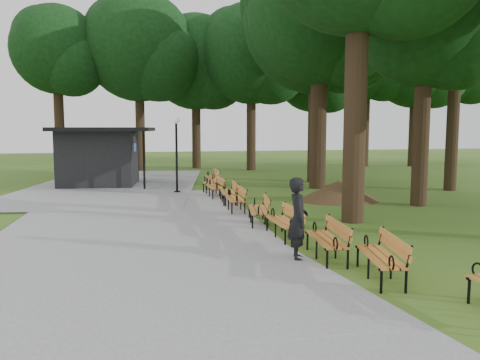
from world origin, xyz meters
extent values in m
plane|color=#385E1B|center=(0.00, 0.00, 0.00)|extent=(100.00, 100.00, 0.00)
cube|color=gray|center=(-4.00, 3.00, 0.03)|extent=(12.00, 38.00, 0.06)
imported|color=black|center=(-0.31, -1.20, 0.92)|extent=(0.57, 0.75, 1.84)
cylinder|color=black|center=(-1.98, 10.45, 1.60)|extent=(0.10, 0.10, 3.19)
sphere|color=white|center=(-1.98, 10.45, 3.29)|extent=(0.32, 0.32, 0.32)
cone|color=#47301C|center=(4.25, 6.81, 0.41)|extent=(2.83, 2.83, 0.82)
cylinder|color=black|center=(2.81, 2.56, 4.12)|extent=(0.70, 0.70, 8.24)
cylinder|color=black|center=(6.69, 4.98, 3.24)|extent=(0.60, 0.60, 6.47)
sphere|color=black|center=(6.69, 4.98, 7.08)|extent=(5.29, 5.29, 5.29)
cylinder|color=black|center=(4.92, 10.82, 3.85)|extent=(0.80, 0.80, 7.71)
sphere|color=black|center=(4.92, 10.82, 8.43)|extent=(6.93, 6.93, 6.93)
cylinder|color=black|center=(5.81, 13.57, 3.97)|extent=(0.76, 0.76, 7.94)
sphere|color=black|center=(5.81, 13.57, 8.69)|extent=(7.85, 7.85, 7.85)
cylinder|color=black|center=(10.77, 8.72, 3.57)|extent=(0.56, 0.56, 7.15)
sphere|color=black|center=(10.77, 8.72, 7.82)|extent=(5.07, 5.07, 5.07)
camera|label=1|loc=(-3.80, -11.03, 2.90)|focal=35.65mm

